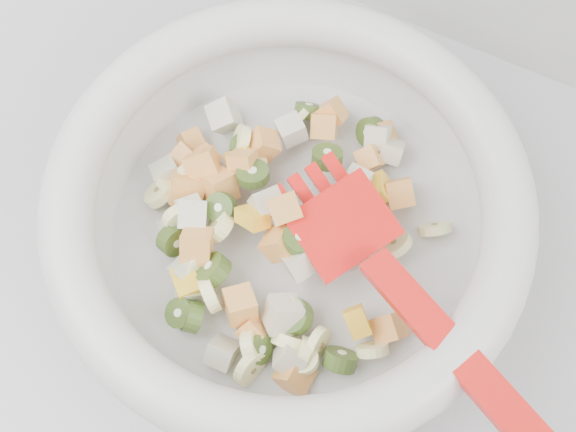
% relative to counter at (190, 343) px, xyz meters
% --- Properties ---
extents(counter, '(2.00, 0.60, 0.90)m').
position_rel_counter_xyz_m(counter, '(0.00, 0.00, 0.00)').
color(counter, '#9E9EA3').
rests_on(counter, ground).
extents(mixing_bowl, '(0.44, 0.35, 0.12)m').
position_rel_counter_xyz_m(mixing_bowl, '(0.13, 0.04, 0.50)').
color(mixing_bowl, silver).
rests_on(mixing_bowl, counter).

